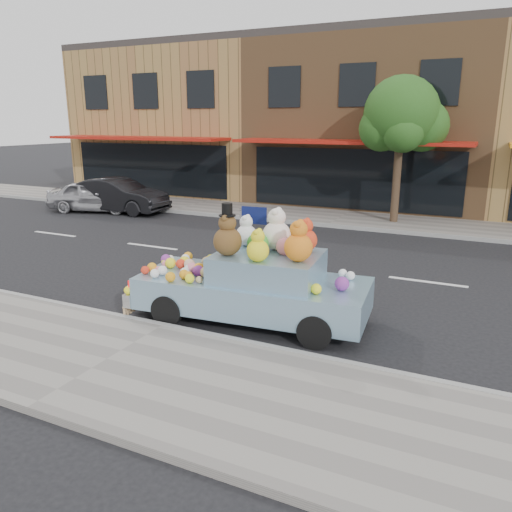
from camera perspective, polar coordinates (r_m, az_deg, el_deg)
The scene contains 11 objects.
ground at distance 13.48m, azimuth 1.94°, elevation -0.71°, with size 120.00×120.00×0.00m, color black.
near_sidewalk at distance 8.29m, azimuth -16.65°, elevation -11.55°, with size 60.00×3.00×0.12m, color gray.
far_sidewalk at distance 19.44m, azimuth 9.62°, elevation 4.26°, with size 60.00×3.00×0.12m, color gray.
near_kerb at distance 9.34m, azimuth -10.51°, elevation -7.99°, with size 60.00×0.12×0.13m, color gray.
far_kerb at distance 18.03m, azimuth 8.30°, elevation 3.47°, with size 60.00×0.12×0.13m, color gray.
storefront_left at distance 28.26m, azimuth -7.27°, elevation 15.06°, with size 10.00×9.80×7.30m.
storefront_mid at distance 24.41m, azimuth 13.68°, elevation 14.73°, with size 10.00×9.80×7.30m.
street_tree at distance 18.70m, azimuth 16.35°, elevation 14.65°, with size 3.00×2.70×5.22m.
car_silver at distance 21.93m, azimuth -18.00°, elevation 6.52°, with size 1.52×3.78×1.29m, color #9E9EA2.
car_dark at distance 21.46m, azimuth -15.55°, elevation 6.70°, with size 1.49×4.29×1.41m, color black.
art_car at distance 9.37m, azimuth -0.26°, elevation -2.87°, with size 4.62×2.14×2.30m.
Camera 1 is at (5.13, -11.89, 3.72)m, focal length 35.00 mm.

